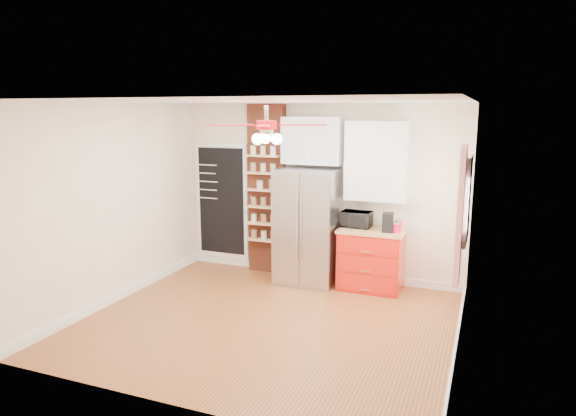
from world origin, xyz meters
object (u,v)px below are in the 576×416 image
at_px(red_cabinet, 371,259).
at_px(toaster_oven, 356,219).
at_px(ceiling_fan, 266,125).
at_px(canister_left, 395,228).
at_px(pantry_jar_oats, 260,185).
at_px(coffee_maker, 388,222).
at_px(fridge, 308,226).

bearing_deg(red_cabinet, toaster_oven, 168.59).
relative_size(ceiling_fan, canister_left, 11.04).
relative_size(ceiling_fan, pantry_jar_oats, 10.68).
relative_size(red_cabinet, ceiling_fan, 0.67).
distance_m(canister_left, pantry_jar_oats, 2.22).
distance_m(red_cabinet, toaster_oven, 0.62).
bearing_deg(red_cabinet, ceiling_fan, -118.71).
distance_m(toaster_oven, pantry_jar_oats, 1.62).
height_order(red_cabinet, pantry_jar_oats, pantry_jar_oats).
bearing_deg(coffee_maker, red_cabinet, 155.12).
xyz_separation_m(ceiling_fan, coffee_maker, (1.16, 1.60, -1.39)).
xyz_separation_m(toaster_oven, pantry_jar_oats, (-1.57, 0.03, 0.42)).
distance_m(red_cabinet, ceiling_fan, 2.75).
relative_size(toaster_oven, pantry_jar_oats, 3.27).
relative_size(ceiling_fan, coffee_maker, 5.12).
distance_m(fridge, coffee_maker, 1.22).
relative_size(red_cabinet, pantry_jar_oats, 7.17).
bearing_deg(toaster_oven, fridge, -170.75).
xyz_separation_m(fridge, toaster_oven, (0.72, 0.10, 0.14)).
distance_m(fridge, toaster_oven, 0.74).
height_order(toaster_oven, pantry_jar_oats, pantry_jar_oats).
relative_size(toaster_oven, coffee_maker, 1.57).
bearing_deg(pantry_jar_oats, canister_left, -4.14).
height_order(red_cabinet, coffee_maker, coffee_maker).
distance_m(fridge, pantry_jar_oats, 1.03).
bearing_deg(pantry_jar_oats, ceiling_fan, -62.90).
height_order(ceiling_fan, canister_left, ceiling_fan).
xyz_separation_m(ceiling_fan, toaster_oven, (0.67, 1.73, -1.41)).
relative_size(ceiling_fan, toaster_oven, 3.26).
height_order(fridge, pantry_jar_oats, fridge).
xyz_separation_m(coffee_maker, canister_left, (0.10, 0.00, -0.07)).
height_order(coffee_maker, canister_left, coffee_maker).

